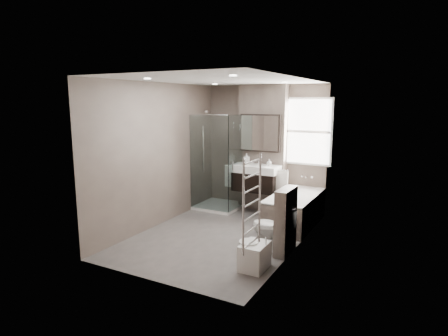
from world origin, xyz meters
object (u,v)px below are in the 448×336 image
Objects in this scene: vanity at (256,178)px; bidet at (254,255)px; toilet at (271,228)px; bathtub at (294,208)px.

vanity reaches higher than bidet.
vanity is at bearing -133.34° from toilet.
toilet is (0.97, -1.64, -0.40)m from vanity.
bathtub is at bearing -19.37° from vanity.
toilet is 0.77m from bidet.
bathtub is at bearing 92.50° from bidet.
toilet reaches higher than bidet.
vanity is 2.01× the size of bidet.
bidet is at bearing -87.50° from bathtub.
bidet is (0.09, -2.06, -0.13)m from bathtub.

